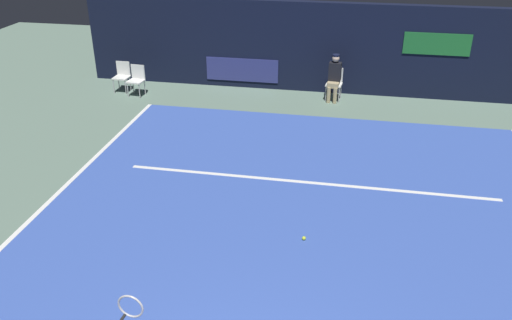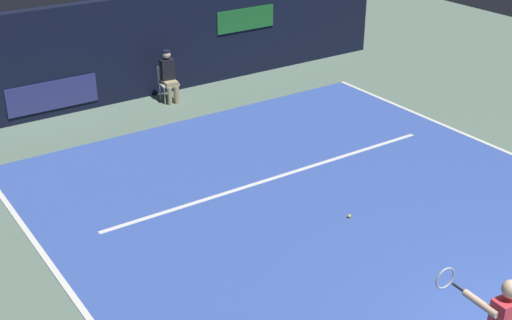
% 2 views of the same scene
% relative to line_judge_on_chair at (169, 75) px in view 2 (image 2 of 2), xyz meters
% --- Properties ---
extents(ground_plane, '(29.23, 29.23, 0.00)m').
position_rel_line_judge_on_chair_xyz_m(ground_plane, '(-0.22, -6.97, -0.69)').
color(ground_plane, slate).
extents(court_surface, '(9.68, 11.22, 0.01)m').
position_rel_line_judge_on_chair_xyz_m(court_surface, '(-0.22, -6.97, -0.68)').
color(court_surface, '#3856B2').
rests_on(court_surface, ground).
extents(line_sideline_right, '(0.10, 11.22, 0.01)m').
position_rel_line_judge_on_chair_xyz_m(line_sideline_right, '(-5.01, -6.97, -0.67)').
color(line_sideline_right, white).
rests_on(line_sideline_right, court_surface).
extents(line_service, '(7.55, 0.10, 0.01)m').
position_rel_line_judge_on_chair_xyz_m(line_service, '(-0.22, -5.01, -0.67)').
color(line_service, white).
rests_on(line_service, court_surface).
extents(back_wall, '(14.67, 0.33, 2.60)m').
position_rel_line_judge_on_chair_xyz_m(back_wall, '(-0.22, 0.76, 0.61)').
color(back_wall, black).
rests_on(back_wall, ground).
extents(line_judge_on_chair, '(0.48, 0.56, 1.32)m').
position_rel_line_judge_on_chair_xyz_m(line_judge_on_chair, '(0.00, 0.00, 0.00)').
color(line_judge_on_chair, white).
rests_on(line_judge_on_chair, ground).
extents(tennis_ball, '(0.07, 0.07, 0.07)m').
position_rel_line_judge_on_chair_xyz_m(tennis_ball, '(-0.07, -7.03, -0.64)').
color(tennis_ball, '#CCE033').
rests_on(tennis_ball, court_surface).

